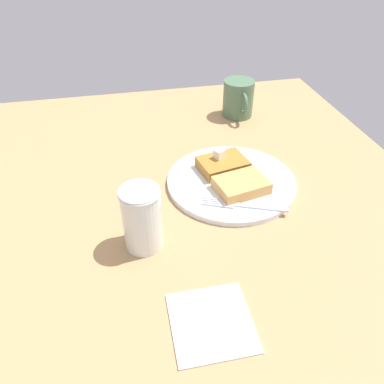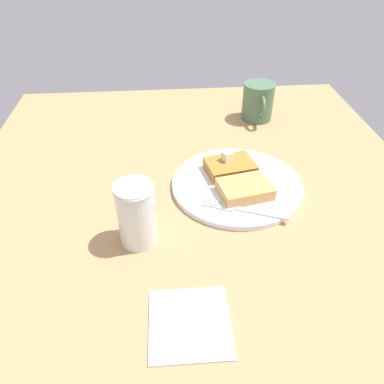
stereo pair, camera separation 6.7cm
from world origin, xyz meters
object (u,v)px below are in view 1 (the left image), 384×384
Objects in this scene: syrup_jar at (142,221)px; plate at (231,181)px; coffee_mug at (238,99)px; napkin at (211,322)px; fork at (239,205)px.

plate is at bearing 124.73° from syrup_jar.
syrup_jar is 52.29cm from coffee_mug.
napkin is (16.97, 7.30, -5.08)cm from syrup_jar.
syrup_jar reaches higher than plate.
plate is 2.29× the size of syrup_jar.
plate is 2.29× the size of napkin.
syrup_jar is at bearing -74.63° from fork.
napkin is at bearing -21.46° from plate.
syrup_jar is at bearing -55.27° from plate.
coffee_mug is (-42.95, 29.84, -0.45)cm from syrup_jar.
plate is 8.40cm from fork.
napkin is (30.29, -11.91, -0.48)cm from plate.
fork reaches higher than plate.
plate is 32.54cm from napkin.
coffee_mug is (-29.63, 10.63, 4.15)cm from plate.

